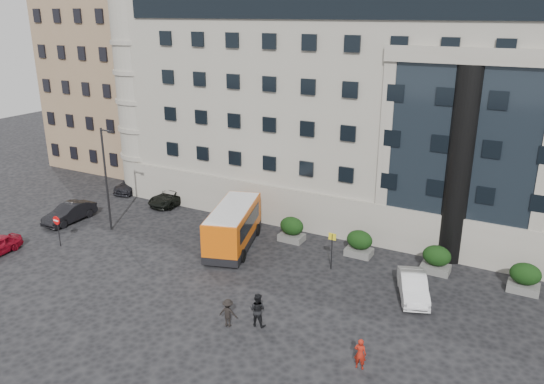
# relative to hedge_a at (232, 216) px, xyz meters

# --- Properties ---
(ground) EXTENTS (120.00, 120.00, 0.00)m
(ground) POSITION_rel_hedge_a_xyz_m (4.00, -7.80, -0.93)
(ground) COLOR black
(ground) RESTS_ON ground
(civic_building) EXTENTS (44.00, 24.00, 18.00)m
(civic_building) POSITION_rel_hedge_a_xyz_m (10.00, 14.20, 8.07)
(civic_building) COLOR #9C9789
(civic_building) RESTS_ON ground
(entrance_column) EXTENTS (1.80, 1.80, 13.00)m
(entrance_column) POSITION_rel_hedge_a_xyz_m (16.00, 2.50, 5.57)
(entrance_column) COLOR black
(entrance_column) RESTS_ON ground
(apartment_near) EXTENTS (14.00, 14.00, 20.00)m
(apartment_near) POSITION_rel_hedge_a_xyz_m (-20.00, 12.20, 9.07)
(apartment_near) COLOR #8A6D50
(apartment_near) RESTS_ON ground
(apartment_far) EXTENTS (13.00, 13.00, 22.00)m
(apartment_far) POSITION_rel_hedge_a_xyz_m (-23.00, 30.20, 10.07)
(apartment_far) COLOR #7B6448
(apartment_far) RESTS_ON ground
(hedge_a) EXTENTS (1.80, 1.26, 1.84)m
(hedge_a) POSITION_rel_hedge_a_xyz_m (0.00, 0.00, 0.00)
(hedge_a) COLOR #50504E
(hedge_a) RESTS_ON ground
(hedge_b) EXTENTS (1.80, 1.26, 1.84)m
(hedge_b) POSITION_rel_hedge_a_xyz_m (5.20, 0.00, 0.00)
(hedge_b) COLOR #50504E
(hedge_b) RESTS_ON ground
(hedge_c) EXTENTS (1.80, 1.26, 1.84)m
(hedge_c) POSITION_rel_hedge_a_xyz_m (10.40, 0.00, 0.00)
(hedge_c) COLOR #50504E
(hedge_c) RESTS_ON ground
(hedge_d) EXTENTS (1.80, 1.26, 1.84)m
(hedge_d) POSITION_rel_hedge_a_xyz_m (15.60, 0.00, 0.00)
(hedge_d) COLOR #50504E
(hedge_d) RESTS_ON ground
(hedge_e) EXTENTS (1.80, 1.26, 1.84)m
(hedge_e) POSITION_rel_hedge_a_xyz_m (20.80, 0.00, 0.00)
(hedge_e) COLOR #50504E
(hedge_e) RESTS_ON ground
(street_lamp) EXTENTS (1.16, 0.18, 8.00)m
(street_lamp) POSITION_rel_hedge_a_xyz_m (-7.94, -4.80, 3.44)
(street_lamp) COLOR #262628
(street_lamp) RESTS_ON ground
(bus_stop_sign) EXTENTS (0.50, 0.08, 2.52)m
(bus_stop_sign) POSITION_rel_hedge_a_xyz_m (9.50, -2.80, 0.80)
(bus_stop_sign) COLOR #262628
(bus_stop_sign) RESTS_ON ground
(no_entry_sign) EXTENTS (0.64, 0.16, 2.32)m
(no_entry_sign) POSITION_rel_hedge_a_xyz_m (-9.00, -8.84, 0.72)
(no_entry_sign) COLOR #262628
(no_entry_sign) RESTS_ON ground
(minibus) EXTENTS (4.53, 7.60, 3.00)m
(minibus) POSITION_rel_hedge_a_xyz_m (2.00, -2.90, 0.72)
(minibus) COLOR #D7560A
(minibus) RESTS_ON ground
(red_truck) EXTENTS (3.10, 5.65, 2.90)m
(red_truck) POSITION_rel_hedge_a_xyz_m (-8.36, 5.81, 0.56)
(red_truck) COLOR maroon
(red_truck) RESTS_ON ground
(parked_car_b) EXTENTS (1.63, 4.53, 1.49)m
(parked_car_b) POSITION_rel_hedge_a_xyz_m (-12.10, -5.14, -0.19)
(parked_car_b) COLOR black
(parked_car_b) RESTS_ON ground
(parked_car_c) EXTENTS (2.22, 4.81, 1.36)m
(parked_car_c) POSITION_rel_hedge_a_xyz_m (-13.00, 3.31, -0.25)
(parked_car_c) COLOR black
(parked_car_c) RESTS_ON ground
(parked_car_d) EXTENTS (2.56, 4.90, 1.32)m
(parked_car_d) POSITION_rel_hedge_a_xyz_m (-7.50, 2.11, -0.27)
(parked_car_d) COLOR black
(parked_car_d) RESTS_ON ground
(white_taxi) EXTENTS (2.92, 4.49, 1.40)m
(white_taxi) POSITION_rel_hedge_a_xyz_m (15.12, -3.88, -0.23)
(white_taxi) COLOR silver
(white_taxi) RESTS_ON ground
(pedestrian_a) EXTENTS (0.61, 0.42, 1.59)m
(pedestrian_a) POSITION_rel_hedge_a_xyz_m (14.61, -11.63, -0.13)
(pedestrian_a) COLOR #9C1C0F
(pedestrian_a) RESTS_ON ground
(pedestrian_b) EXTENTS (0.98, 0.80, 1.90)m
(pedestrian_b) POSITION_rel_hedge_a_xyz_m (8.55, -10.80, 0.02)
(pedestrian_b) COLOR black
(pedestrian_b) RESTS_ON ground
(pedestrian_c) EXTENTS (1.11, 0.76, 1.59)m
(pedestrian_c) POSITION_rel_hedge_a_xyz_m (7.20, -11.60, -0.13)
(pedestrian_c) COLOR black
(pedestrian_c) RESTS_ON ground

